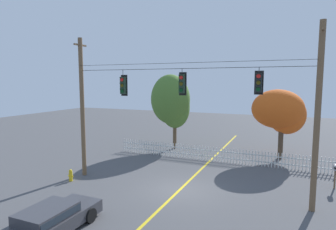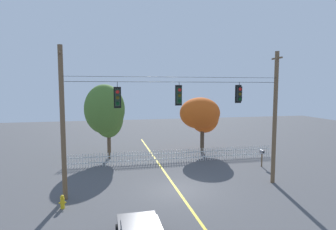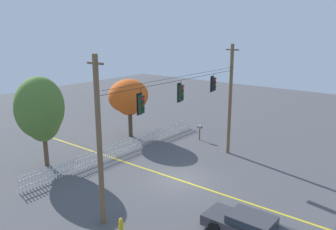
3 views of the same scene
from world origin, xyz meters
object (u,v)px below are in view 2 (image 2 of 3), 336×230
object	(u,v)px
autumn_maple_near_fence	(106,112)
roadside_mailbox	(262,153)
traffic_signal_northbound_secondary	(179,95)
fire_hydrant	(62,202)
traffic_signal_westbound_side	(118,97)
traffic_signal_eastbound_side	(239,94)
autumn_maple_mid	(202,115)

from	to	relation	value
autumn_maple_near_fence	roadside_mailbox	world-z (taller)	autumn_maple_near_fence
traffic_signal_northbound_secondary	fire_hydrant	size ratio (longest dim) A/B	1.94
traffic_signal_westbound_side	autumn_maple_near_fence	world-z (taller)	traffic_signal_westbound_side
traffic_signal_eastbound_side	traffic_signal_northbound_secondary	bearing A→B (deg)	179.99
autumn_maple_mid	fire_hydrant	bearing A→B (deg)	-137.00
autumn_maple_mid	roadside_mailbox	xyz separation A→B (m)	(3.20, -5.80, -2.64)
traffic_signal_eastbound_side	autumn_maple_mid	xyz separation A→B (m)	(0.80, 9.47, -2.26)
traffic_signal_northbound_secondary	roadside_mailbox	bearing A→B (deg)	24.68
traffic_signal_eastbound_side	autumn_maple_near_fence	distance (m)	12.54
traffic_signal_westbound_side	roadside_mailbox	world-z (taller)	traffic_signal_westbound_side
traffic_signal_westbound_side	autumn_maple_mid	bearing A→B (deg)	48.03
traffic_signal_westbound_side	traffic_signal_eastbound_side	xyz separation A→B (m)	(7.71, -0.00, 0.17)
autumn_maple_near_fence	fire_hydrant	world-z (taller)	autumn_maple_near_fence
traffic_signal_northbound_secondary	autumn_maple_near_fence	bearing A→B (deg)	115.51
traffic_signal_westbound_side	traffic_signal_eastbound_side	size ratio (longest dim) A/B	1.16
traffic_signal_eastbound_side	fire_hydrant	world-z (taller)	traffic_signal_eastbound_side
autumn_maple_near_fence	traffic_signal_westbound_side	bearing A→B (deg)	-85.93
traffic_signal_eastbound_side	fire_hydrant	size ratio (longest dim) A/B	1.79
traffic_signal_eastbound_side	roadside_mailbox	world-z (taller)	traffic_signal_eastbound_side
traffic_signal_eastbound_side	fire_hydrant	distance (m)	12.25
traffic_signal_westbound_side	traffic_signal_northbound_secondary	size ratio (longest dim) A/B	1.07
traffic_signal_northbound_secondary	fire_hydrant	distance (m)	8.91
traffic_signal_northbound_secondary	autumn_maple_near_fence	xyz separation A→B (m)	(-4.38, 9.17, -1.73)
autumn_maple_near_fence	autumn_maple_mid	xyz separation A→B (m)	(9.17, 0.29, -0.47)
traffic_signal_westbound_side	autumn_maple_near_fence	distance (m)	9.34
traffic_signal_eastbound_side	roadside_mailbox	xyz separation A→B (m)	(3.99, 3.67, -4.91)
traffic_signal_northbound_secondary	roadside_mailbox	size ratio (longest dim) A/B	1.03
traffic_signal_eastbound_side	fire_hydrant	xyz separation A→B (m)	(-10.77, -1.33, -5.68)
autumn_maple_near_fence	fire_hydrant	distance (m)	11.45
traffic_signal_westbound_side	fire_hydrant	world-z (taller)	traffic_signal_westbound_side
autumn_maple_near_fence	traffic_signal_eastbound_side	bearing A→B (deg)	-47.63
fire_hydrant	roadside_mailbox	xyz separation A→B (m)	(14.77, 5.00, 0.78)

